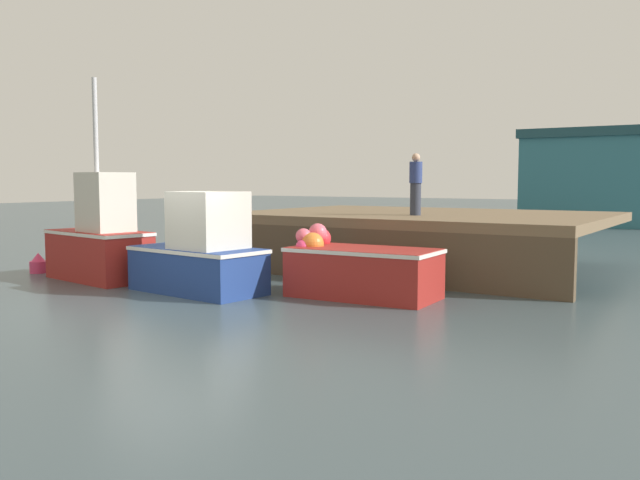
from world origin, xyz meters
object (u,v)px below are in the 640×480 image
object	(u,v)px
rowboat	(398,286)
mooring_buoy_foreground	(38,264)
fishing_boat_near_right	(201,254)
dockworker	(416,184)
fishing_boat_mid	(359,269)
fishing_boat_near_left	(101,241)

from	to	relation	value
rowboat	mooring_buoy_foreground	size ratio (longest dim) A/B	2.98
rowboat	fishing_boat_near_right	bearing A→B (deg)	-152.86
fishing_boat_near_right	dockworker	size ratio (longest dim) A/B	2.02
rowboat	dockworker	xyz separation A→B (m)	(-1.19, 3.40, 2.18)
dockworker	rowboat	bearing A→B (deg)	-70.67
fishing_boat_near_right	fishing_boat_mid	size ratio (longest dim) A/B	0.98
mooring_buoy_foreground	fishing_boat_near_left	bearing A→B (deg)	0.42
fishing_boat_near_left	mooring_buoy_foreground	xyz separation A→B (m)	(-2.55, -0.02, -0.75)
dockworker	mooring_buoy_foreground	distance (m)	10.43
fishing_boat_near_right	fishing_boat_mid	distance (m)	3.56
rowboat	dockworker	bearing A→B (deg)	109.33
fishing_boat_near_left	fishing_boat_mid	world-z (taller)	fishing_boat_near_left
mooring_buoy_foreground	fishing_boat_near_right	bearing A→B (deg)	-0.42
dockworker	mooring_buoy_foreground	bearing A→B (deg)	-148.33
fishing_boat_near_left	rowboat	distance (m)	7.62
fishing_boat_near_left	dockworker	distance (m)	8.25
fishing_boat_near_right	rowboat	distance (m)	4.43
mooring_buoy_foreground	rowboat	bearing A→B (deg)	11.19
rowboat	mooring_buoy_foreground	distance (m)	10.07
fishing_boat_near_left	mooring_buoy_foreground	world-z (taller)	fishing_boat_near_left
mooring_buoy_foreground	fishing_boat_mid	bearing A→B (deg)	8.48
fishing_boat_near_right	mooring_buoy_foreground	size ratio (longest dim) A/B	6.04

